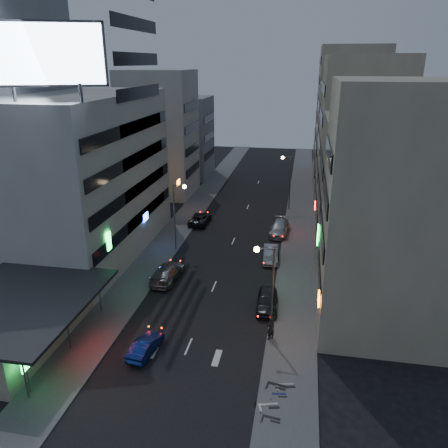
% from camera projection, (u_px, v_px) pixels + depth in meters
% --- Properties ---
extents(ground, '(180.00, 180.00, 0.00)m').
position_uv_depth(ground, '(174.00, 380.00, 30.82)').
color(ground, black).
rests_on(ground, ground).
extents(sidewalk_left, '(4.00, 120.00, 0.12)m').
position_uv_depth(sidewalk_left, '(181.00, 226.00, 59.81)').
color(sidewalk_left, '#4C4C4F').
rests_on(sidewalk_left, ground).
extents(sidewalk_right, '(4.00, 120.00, 0.12)m').
position_uv_depth(sidewalk_right, '(298.00, 233.00, 57.09)').
color(sidewalk_right, '#4C4C4F').
rests_on(sidewalk_right, ground).
extents(food_court, '(11.00, 13.00, 3.88)m').
position_uv_depth(food_court, '(10.00, 321.00, 34.33)').
color(food_court, '#B5AA8E').
rests_on(food_court, ground).
extents(white_building, '(14.00, 24.00, 18.00)m').
position_uv_depth(white_building, '(76.00, 177.00, 49.00)').
color(white_building, beige).
rests_on(white_building, ground).
extents(grey_tower, '(10.00, 14.00, 34.00)m').
position_uv_depth(grey_tower, '(9.00, 100.00, 50.50)').
color(grey_tower, gray).
rests_on(grey_tower, ground).
extents(shophouse_near, '(10.00, 11.00, 20.00)m').
position_uv_depth(shophouse_near, '(390.00, 212.00, 34.46)').
color(shophouse_near, '#B5AA8E').
rests_on(shophouse_near, ground).
extents(shophouse_mid, '(11.00, 12.00, 16.00)m').
position_uv_depth(shophouse_mid, '(374.00, 195.00, 45.67)').
color(shophouse_mid, tan).
rests_on(shophouse_mid, ground).
extents(shophouse_far, '(10.00, 14.00, 22.00)m').
position_uv_depth(shophouse_far, '(359.00, 145.00, 56.69)').
color(shophouse_far, '#B5AA8E').
rests_on(shophouse_far, ground).
extents(far_left_a, '(11.00, 10.00, 20.00)m').
position_uv_depth(far_left_a, '(159.00, 134.00, 71.43)').
color(far_left_a, beige).
rests_on(far_left_a, ground).
extents(far_left_b, '(12.00, 10.00, 15.00)m').
position_uv_depth(far_left_b, '(179.00, 137.00, 84.37)').
color(far_left_b, gray).
rests_on(far_left_b, ground).
extents(far_right_a, '(11.00, 12.00, 18.00)m').
position_uv_depth(far_right_a, '(351.00, 141.00, 71.13)').
color(far_right_a, tan).
rests_on(far_right_a, ground).
extents(far_right_b, '(12.00, 12.00, 24.00)m').
position_uv_depth(far_right_b, '(349.00, 113.00, 82.90)').
color(far_right_b, '#B5AA8E').
rests_on(far_right_b, ground).
extents(billboard, '(9.52, 3.75, 6.20)m').
position_uv_depth(billboard, '(42.00, 55.00, 34.66)').
color(billboard, '#595B60').
rests_on(billboard, white_building).
extents(street_lamp_right_near, '(1.60, 0.44, 8.02)m').
position_uv_depth(street_lamp_right_near, '(268.00, 281.00, 33.47)').
color(street_lamp_right_near, '#595B60').
rests_on(street_lamp_right_near, sidewalk_right).
extents(street_lamp_left, '(1.60, 0.44, 8.02)m').
position_uv_depth(street_lamp_left, '(178.00, 208.00, 50.23)').
color(street_lamp_left, '#595B60').
rests_on(street_lamp_left, sidewalk_left).
extents(street_lamp_right_far, '(1.60, 0.44, 8.02)m').
position_uv_depth(street_lamp_right_far, '(288.00, 175.00, 64.81)').
color(street_lamp_right_far, '#595B60').
rests_on(street_lamp_right_far, sidewalk_right).
extents(parked_car_right_near, '(2.09, 4.75, 1.59)m').
position_uv_depth(parked_car_right_near, '(267.00, 301.00, 39.53)').
color(parked_car_right_near, '#26272B').
rests_on(parked_car_right_near, ground).
extents(parked_car_right_mid, '(1.93, 4.69, 1.51)m').
position_uv_depth(parked_car_right_mid, '(271.00, 254.00, 49.24)').
color(parked_car_right_mid, '#ABACB3').
rests_on(parked_car_right_mid, ground).
extents(parked_car_left, '(2.45, 5.17, 1.43)m').
position_uv_depth(parked_car_left, '(200.00, 219.00, 60.53)').
color(parked_car_left, black).
rests_on(parked_car_left, ground).
extents(parked_car_right_far, '(2.59, 5.74, 1.63)m').
position_uv_depth(parked_car_right_far, '(280.00, 228.00, 56.76)').
color(parked_car_right_far, '#999DA1').
rests_on(parked_car_right_far, ground).
extents(road_car_blue, '(1.88, 4.11, 1.31)m').
position_uv_depth(road_car_blue, '(146.00, 346.00, 33.49)').
color(road_car_blue, navy).
rests_on(road_car_blue, ground).
extents(road_car_silver, '(2.67, 5.91, 1.68)m').
position_uv_depth(road_car_silver, '(167.00, 272.00, 44.77)').
color(road_car_silver, gray).
rests_on(road_car_silver, ground).
extents(person, '(0.86, 0.82, 1.97)m').
position_uv_depth(person, '(271.00, 328.00, 34.90)').
color(person, black).
rests_on(person, sidewalk_right).
extents(scooter_black_a, '(0.81, 1.80, 1.06)m').
position_uv_depth(scooter_black_a, '(281.00, 412.00, 27.19)').
color(scooter_black_a, black).
rests_on(scooter_black_a, sidewalk_right).
extents(scooter_silver_a, '(1.12, 2.03, 1.18)m').
position_uv_depth(scooter_silver_a, '(278.00, 395.00, 28.45)').
color(scooter_silver_a, '#ABADB2').
rests_on(scooter_silver_a, sidewalk_right).
extents(scooter_blue, '(0.76, 1.70, 1.01)m').
position_uv_depth(scooter_blue, '(287.00, 387.00, 29.31)').
color(scooter_blue, navy).
rests_on(scooter_blue, sidewalk_right).
extents(scooter_black_b, '(0.99, 2.03, 1.19)m').
position_uv_depth(scooter_black_b, '(287.00, 379.00, 29.93)').
color(scooter_black_b, black).
rests_on(scooter_black_b, sidewalk_right).
extents(scooter_silver_b, '(1.07, 1.99, 1.16)m').
position_uv_depth(scooter_silver_b, '(294.00, 376.00, 30.22)').
color(scooter_silver_b, '#A5A9AC').
rests_on(scooter_silver_b, sidewalk_right).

